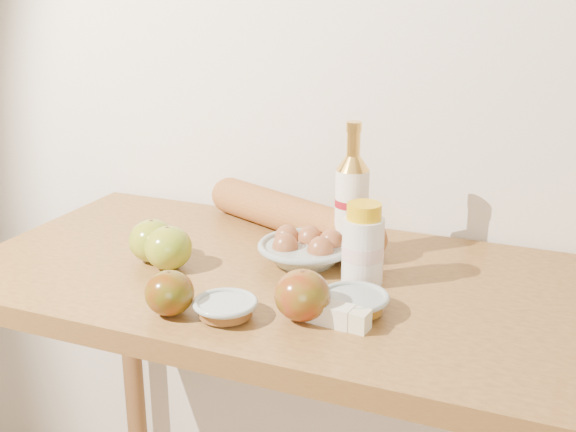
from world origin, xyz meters
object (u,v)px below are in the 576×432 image
at_px(table, 294,336).
at_px(baguette, 292,215).
at_px(cream_bottle, 363,246).
at_px(egg_bowl, 306,250).
at_px(bourbon_bottle, 352,203).

relative_size(table, baguette, 2.57).
distance_m(cream_bottle, baguette, 0.27).
bearing_deg(egg_bowl, bourbon_bottle, 44.14).
distance_m(bourbon_bottle, baguette, 0.18).
distance_m(bourbon_bottle, egg_bowl, 0.12).
height_order(cream_bottle, egg_bowl, cream_bottle).
bearing_deg(bourbon_bottle, baguette, 157.57).
bearing_deg(table, egg_bowl, 92.45).
relative_size(cream_bottle, baguette, 0.31).
relative_size(bourbon_bottle, egg_bowl, 1.33).
xyz_separation_m(table, cream_bottle, (0.12, 0.02, 0.19)).
height_order(table, baguette, baguette).
relative_size(table, cream_bottle, 8.36).
height_order(bourbon_bottle, cream_bottle, bourbon_bottle).
height_order(cream_bottle, baguette, cream_bottle).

